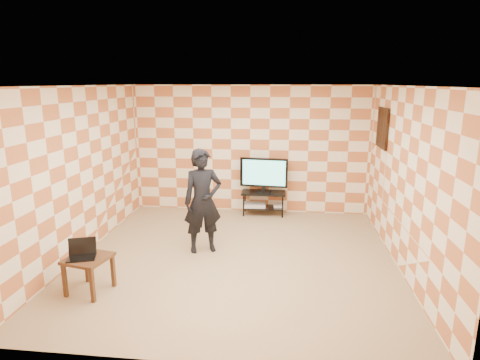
{
  "coord_description": "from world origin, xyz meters",
  "views": [
    {
      "loc": [
        0.73,
        -5.9,
        2.75
      ],
      "look_at": [
        0.0,
        0.6,
        1.15
      ],
      "focal_mm": 30.0,
      "sensor_mm": 36.0,
      "label": 1
    }
  ],
  "objects_px": {
    "person": "(203,201)",
    "tv": "(264,173)",
    "tv_stand": "(263,198)",
    "side_table": "(88,263)"
  },
  "relations": [
    {
      "from": "person",
      "to": "tv",
      "type": "bearing_deg",
      "value": 43.4
    },
    {
      "from": "tv_stand",
      "to": "tv",
      "type": "xyz_separation_m",
      "value": [
        0.0,
        -0.0,
        0.54
      ]
    },
    {
      "from": "tv",
      "to": "person",
      "type": "bearing_deg",
      "value": -114.17
    },
    {
      "from": "tv_stand",
      "to": "side_table",
      "type": "height_order",
      "value": "same"
    },
    {
      "from": "tv",
      "to": "side_table",
      "type": "height_order",
      "value": "tv"
    },
    {
      "from": "tv_stand",
      "to": "side_table",
      "type": "xyz_separation_m",
      "value": [
        -2.14,
        -3.49,
        0.05
      ]
    },
    {
      "from": "tv_stand",
      "to": "tv",
      "type": "relative_size",
      "value": 0.92
    },
    {
      "from": "tv_stand",
      "to": "side_table",
      "type": "bearing_deg",
      "value": -121.45
    },
    {
      "from": "person",
      "to": "side_table",
      "type": "bearing_deg",
      "value": -152.01
    },
    {
      "from": "side_table",
      "to": "tv",
      "type": "bearing_deg",
      "value": 58.53
    }
  ]
}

